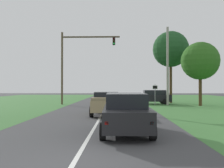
{
  "coord_description": "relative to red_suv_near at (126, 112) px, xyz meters",
  "views": [
    {
      "loc": [
        1.28,
        -6.62,
        2.19
      ],
      "look_at": [
        0.65,
        16.89,
        2.44
      ],
      "focal_mm": 38.72,
      "sensor_mm": 36.0,
      "label": 1
    }
  ],
  "objects": [
    {
      "name": "red_suv_near",
      "position": [
        0.0,
        0.0,
        0.0
      ],
      "size": [
        2.36,
        4.95,
        1.87
      ],
      "color": "black",
      "rests_on": "ground_plane"
    },
    {
      "name": "traffic_light",
      "position": [
        -5.57,
        17.93,
        4.77
      ],
      "size": [
        7.2,
        0.4,
        8.86
      ],
      "color": "brown",
      "rests_on": "ground_plane"
    },
    {
      "name": "keep_moving_sign",
      "position": [
        3.98,
        17.14,
        0.59
      ],
      "size": [
        0.6,
        0.09,
        2.45
      ],
      "color": "gray",
      "rests_on": "ground_plane"
    },
    {
      "name": "oak_tree_right",
      "position": [
        6.71,
        21.19,
        6.22
      ],
      "size": [
        4.82,
        4.82,
        9.63
      ],
      "color": "#4C351E",
      "rests_on": "ground_plane"
    },
    {
      "name": "extra_tree_1",
      "position": [
        8.96,
        16.21,
        4.11
      ],
      "size": [
        4.29,
        4.29,
        7.25
      ],
      "color": "#4C351E",
      "rests_on": "ground_plane"
    },
    {
      "name": "utility_pole_right",
      "position": [
        5.46,
        17.15,
        3.64
      ],
      "size": [
        0.28,
        0.28,
        9.24
      ],
      "primitive_type": "cylinder",
      "color": "#9E998E",
      "rests_on": "ground_plane"
    },
    {
      "name": "crossing_suv_far",
      "position": [
        4.01,
        18.96,
        -0.07
      ],
      "size": [
        4.43,
        2.12,
        1.74
      ],
      "color": "black",
      "rests_on": "ground_plane"
    },
    {
      "name": "ground_plane",
      "position": [
        -1.62,
        7.49,
        -0.98
      ],
      "size": [
        120.0,
        120.0,
        0.0
      ],
      "primitive_type": "plane",
      "color": "#424244"
    },
    {
      "name": "lane_centre_stripe",
      "position": [
        -1.62,
        -3.51,
        -0.98
      ],
      "size": [
        0.16,
        42.63,
        0.01
      ],
      "primitive_type": "cube",
      "color": "white",
      "rests_on": "ground_plane"
    },
    {
      "name": "pickup_truck_lead",
      "position": [
        -1.26,
        7.14,
        -0.05
      ],
      "size": [
        2.24,
        5.05,
        1.77
      ],
      "color": "tan",
      "rests_on": "ground_plane"
    }
  ]
}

